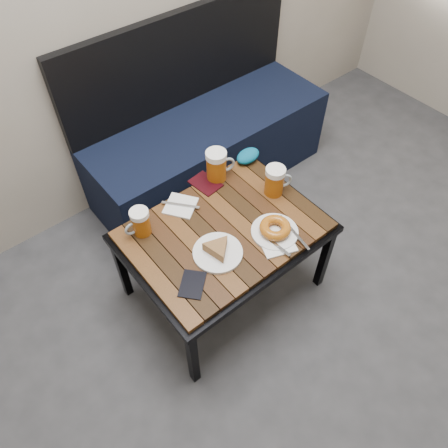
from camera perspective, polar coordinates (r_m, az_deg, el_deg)
ground at (r=2.11m, az=24.41°, el=-25.01°), size 4.00×4.00×0.00m
bench at (r=2.57m, az=-2.33°, el=10.55°), size 1.40×0.50×0.95m
cafe_table at (r=1.89m, az=0.00°, el=-1.40°), size 0.84×0.62×0.47m
beer_mug_left at (r=1.83m, az=-10.88°, el=0.23°), size 0.12×0.08×0.13m
beer_mug_centre at (r=2.01m, az=-0.93°, el=7.67°), size 0.15×0.11×0.16m
beer_mug_right at (r=1.96m, az=6.69°, el=5.64°), size 0.14×0.11×0.14m
plate_pie at (r=1.76m, az=-0.83°, el=-3.46°), size 0.20×0.20×0.06m
plate_bagel at (r=1.84m, az=6.69°, el=-0.73°), size 0.20×0.26×0.06m
napkin_left at (r=1.94m, az=-5.69°, el=2.39°), size 0.18×0.18×0.01m
napkin_right at (r=1.81m, az=7.01°, el=-2.63°), size 0.17×0.16×0.01m
passport_navy at (r=1.70m, az=-4.16°, el=-7.87°), size 0.15×0.15×0.01m
passport_burgundy at (r=2.03m, az=-2.44°, el=5.30°), size 0.12×0.15×0.01m
knit_pouch at (r=2.14m, az=3.14°, el=8.88°), size 0.14×0.10×0.06m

